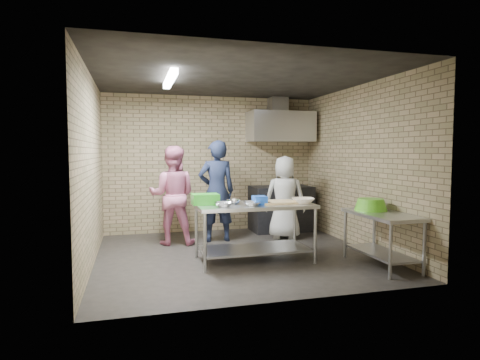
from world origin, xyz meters
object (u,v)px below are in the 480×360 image
at_px(woman_white, 285,197).
at_px(stove, 281,208).
at_px(blue_tub, 260,200).
at_px(man_navy, 217,191).
at_px(green_crate, 205,199).
at_px(prep_table, 254,232).
at_px(green_basin, 371,204).
at_px(bottle_green, 297,132).
at_px(woman_pink, 172,195).
at_px(side_counter, 381,239).

bearing_deg(woman_white, stove, -81.42).
height_order(stove, woman_white, woman_white).
relative_size(blue_tub, man_navy, 0.10).
height_order(stove, man_navy, man_navy).
distance_m(green_crate, blue_tub, 0.78).
xyz_separation_m(prep_table, green_basin, (1.62, -0.46, 0.41)).
bearing_deg(man_navy, green_basin, 135.32).
relative_size(bottle_green, woman_pink, 0.09).
relative_size(bottle_green, woman_white, 0.10).
bearing_deg(woman_white, green_crate, 59.36).
relative_size(side_counter, green_basin, 2.61).
bearing_deg(side_counter, prep_table, 156.73).
distance_m(blue_tub, green_basin, 1.62).
bearing_deg(blue_tub, stove, 61.90).
height_order(prep_table, green_basin, green_basin).
xyz_separation_m(blue_tub, woman_white, (0.94, 1.42, -0.14)).
distance_m(prep_table, green_crate, 0.87).
bearing_deg(green_crate, prep_table, -9.73).
relative_size(stove, woman_white, 0.79).
bearing_deg(green_crate, man_navy, 71.49).
xyz_separation_m(green_crate, woman_white, (1.69, 1.20, -0.16)).
height_order(side_counter, woman_pink, woman_pink).
bearing_deg(side_counter, blue_tub, 159.15).
bearing_deg(woman_pink, green_crate, 118.38).
bearing_deg(blue_tub, prep_table, 116.57).
distance_m(stove, green_basin, 2.57).
relative_size(man_navy, woman_pink, 1.06).
height_order(side_counter, man_navy, man_navy).
relative_size(stove, man_navy, 0.67).
bearing_deg(blue_tub, green_crate, 163.65).
distance_m(stove, green_crate, 2.74).
relative_size(prep_table, blue_tub, 9.00).
height_order(prep_table, stove, stove).
bearing_deg(woman_pink, woman_white, -169.08).
distance_m(prep_table, man_navy, 1.53).
xyz_separation_m(stove, green_basin, (0.43, -2.50, 0.38)).
bearing_deg(bottle_green, stove, -151.93).
bearing_deg(prep_table, stove, 59.69).
bearing_deg(woman_white, bottle_green, -99.90).
relative_size(blue_tub, bottle_green, 1.25).
bearing_deg(stove, green_crate, -134.57).
height_order(stove, woman_pink, woman_pink).
xyz_separation_m(bottle_green, woman_pink, (-2.69, -0.88, -1.17)).
relative_size(prep_table, bottle_green, 11.26).
xyz_separation_m(green_crate, blue_tub, (0.75, -0.22, -0.01)).
height_order(side_counter, bottle_green, bottle_green).
bearing_deg(prep_table, green_basin, -15.72).
height_order(stove, green_basin, green_basin).
bearing_deg(green_crate, blue_tub, -16.35).
bearing_deg(stove, man_navy, -157.09).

